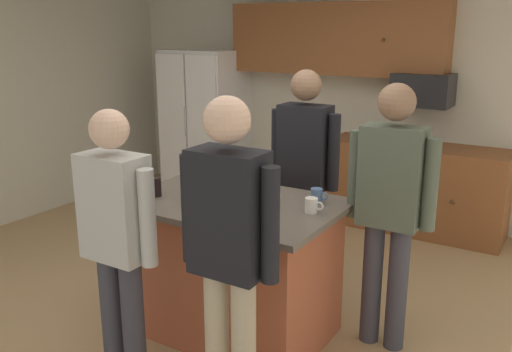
% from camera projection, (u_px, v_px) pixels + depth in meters
% --- Properties ---
extents(floor, '(7.04, 7.04, 0.00)m').
position_uv_depth(floor, '(232.00, 315.00, 4.06)').
color(floor, tan).
rests_on(floor, ground).
extents(back_wall, '(6.40, 0.10, 2.60)m').
position_uv_depth(back_wall, '(374.00, 98.00, 6.02)').
color(back_wall, beige).
rests_on(back_wall, ground).
extents(cabinet_run_upper, '(2.40, 0.38, 0.75)m').
position_uv_depth(cabinet_run_upper, '(335.00, 39.00, 5.89)').
color(cabinet_run_upper, brown).
extents(cabinet_run_lower, '(1.80, 0.63, 0.90)m').
position_uv_depth(cabinet_run_lower, '(415.00, 187.00, 5.68)').
color(cabinet_run_lower, brown).
rests_on(cabinet_run_lower, ground).
extents(refrigerator, '(0.89, 0.76, 1.78)m').
position_uv_depth(refrigerator, '(205.00, 124.00, 6.79)').
color(refrigerator, white).
rests_on(refrigerator, ground).
extents(microwave_over_range, '(0.56, 0.40, 0.32)m').
position_uv_depth(microwave_over_range, '(423.00, 90.00, 5.43)').
color(microwave_over_range, black).
extents(kitchen_island, '(1.41, 0.95, 0.95)m').
position_uv_depth(kitchen_island, '(233.00, 267.00, 3.74)').
color(kitchen_island, '#AD5638').
rests_on(kitchen_island, ground).
extents(person_guest_by_door, '(0.57, 0.23, 1.75)m').
position_uv_depth(person_guest_by_door, '(229.00, 242.00, 2.75)').
color(person_guest_by_door, tan).
rests_on(person_guest_by_door, ground).
extents(person_host_foreground, '(0.57, 0.23, 1.74)m').
position_uv_depth(person_host_foreground, '(390.00, 200.00, 3.44)').
color(person_host_foreground, '#383842').
rests_on(person_host_foreground, ground).
extents(person_guest_left, '(0.57, 0.22, 1.64)m').
position_uv_depth(person_guest_left, '(117.00, 233.00, 3.08)').
color(person_guest_left, '#383842').
rests_on(person_guest_left, ground).
extents(person_elder_center, '(0.57, 0.23, 1.75)m').
position_uv_depth(person_elder_center, '(304.00, 166.00, 4.22)').
color(person_elder_center, '#232D4C').
rests_on(person_elder_center, ground).
extents(mug_ceramic_white, '(0.12, 0.08, 0.09)m').
position_uv_depth(mug_ceramic_white, '(312.00, 205.00, 3.38)').
color(mug_ceramic_white, white).
rests_on(mug_ceramic_white, kitchen_island).
extents(mug_blue_stoneware, '(0.12, 0.08, 0.10)m').
position_uv_depth(mug_blue_stoneware, '(317.00, 196.00, 3.57)').
color(mug_blue_stoneware, '#4C6B99').
rests_on(mug_blue_stoneware, kitchen_island).
extents(glass_dark_ale, '(0.07, 0.07, 0.15)m').
position_uv_depth(glass_dark_ale, '(191.00, 187.00, 3.66)').
color(glass_dark_ale, black).
rests_on(glass_dark_ale, kitchen_island).
extents(glass_pilsner, '(0.07, 0.07, 0.14)m').
position_uv_depth(glass_pilsner, '(197.00, 178.00, 3.88)').
color(glass_pilsner, black).
rests_on(glass_pilsner, kitchen_island).
extents(glass_stout_tall, '(0.06, 0.06, 0.13)m').
position_uv_depth(glass_stout_tall, '(157.00, 187.00, 3.70)').
color(glass_stout_tall, black).
rests_on(glass_stout_tall, kitchen_island).
extents(glass_short_whisky, '(0.06, 0.06, 0.17)m').
position_uv_depth(glass_short_whisky, '(140.00, 187.00, 3.62)').
color(glass_short_whisky, black).
rests_on(glass_short_whisky, kitchen_island).
extents(tumbler_amber, '(0.07, 0.07, 0.15)m').
position_uv_depth(tumbler_amber, '(196.00, 192.00, 3.55)').
color(tumbler_amber, black).
rests_on(tumbler_amber, kitchen_island).
extents(serving_tray, '(0.44, 0.30, 0.04)m').
position_uv_depth(serving_tray, '(241.00, 196.00, 3.65)').
color(serving_tray, '#B7B7BC').
rests_on(serving_tray, kitchen_island).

